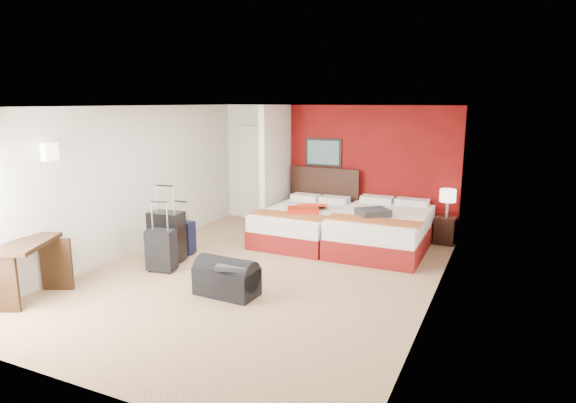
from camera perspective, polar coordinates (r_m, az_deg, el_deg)
The scene contains 17 objects.
ground at distance 7.41m, azimuth -3.43°, elevation -8.67°, with size 6.50×6.50×0.00m, color tan.
room_walls at distance 8.98m, azimuth -7.14°, elevation 3.15°, with size 5.02×6.52×2.50m.
red_accent_panel at distance 9.77m, azimuth 9.45°, elevation 3.73°, with size 3.50×0.04×2.50m, color maroon.
partition_wall at distance 9.81m, azimuth -1.45°, elevation 3.91°, with size 0.12×1.20×2.50m, color silver.
entry_door at distance 10.71m, azimuth -3.64°, elevation 3.32°, with size 0.82×0.06×2.05m, color silver.
bed_left at distance 9.13m, azimuth 1.93°, elevation -2.74°, with size 1.40×2.00×0.60m, color white.
bed_right at distance 8.76m, azimuth 10.97°, elevation -3.40°, with size 1.52×2.17×0.65m, color white.
red_suitcase_open at distance 8.93m, azimuth 2.29°, elevation -0.79°, with size 0.56×0.77×0.10m, color #B8270F.
jacket_bundle at distance 8.41m, azimuth 9.92°, elevation -1.27°, with size 0.52×0.41×0.12m, color #37373C.
nightstand at distance 9.40m, azimuth 17.96°, elevation -3.22°, with size 0.36×0.36×0.50m, color black.
table_lamp at distance 9.29m, azimuth 18.16°, elevation -0.20°, with size 0.29×0.29×0.52m, color white.
suitcase_black at distance 8.14m, azimuth -13.98°, elevation -4.16°, with size 0.53×0.33×0.80m, color black.
suitcase_charcoal at distance 7.74m, azimuth -14.60°, elevation -5.69°, with size 0.42×0.26×0.62m, color black.
suitcase_navy at distance 8.52m, azimuth -12.23°, elevation -4.27°, with size 0.39×0.24×0.54m, color black.
duffel_bag at distance 6.69m, azimuth -7.18°, elevation -9.08°, with size 0.84×0.45×0.42m, color black.
jacket_draped at distance 6.49m, azimuth -6.34°, elevation -7.45°, with size 0.43×0.36×0.06m, color #333337.
desk at distance 7.23m, azimuth -27.98°, elevation -7.22°, with size 0.48×0.96×0.80m, color #331E11.
Camera 1 is at (3.31, -6.11, 2.57)m, focal length 30.36 mm.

